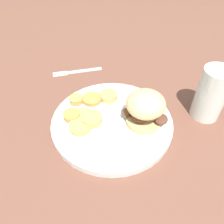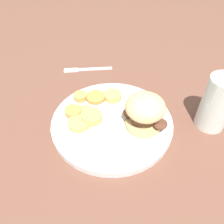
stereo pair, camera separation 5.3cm
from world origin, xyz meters
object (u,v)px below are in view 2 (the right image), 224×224
Objects in this scene: fork at (87,69)px; sandwich at (145,111)px; drinking_glass at (217,103)px; dinner_plate at (112,121)px.

sandwich is at bearing 151.29° from fork.
sandwich is 0.84× the size of drinking_glass.
sandwich reaches higher than dinner_plate.
sandwich is 0.18m from drinking_glass.
sandwich reaches higher than fork.
drinking_glass reaches higher than fork.
sandwich is at bearing -162.26° from dinner_plate.
dinner_plate is 2.12× the size of fork.
dinner_plate is 2.60× the size of sandwich.
sandwich is 0.82× the size of fork.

